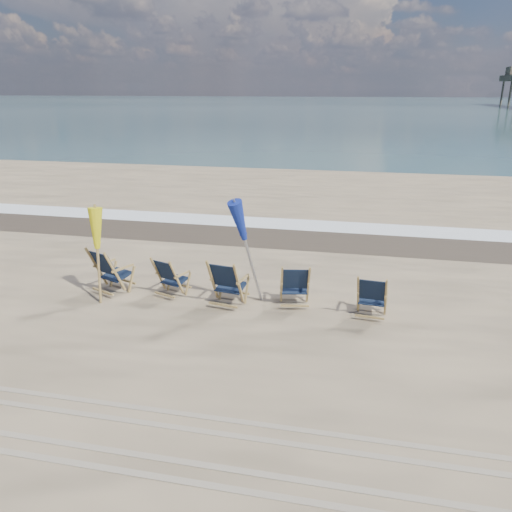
# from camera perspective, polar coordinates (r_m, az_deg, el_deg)

# --- Properties ---
(ocean) EXTENTS (400.00, 400.00, 0.00)m
(ocean) POSITION_cam_1_polar(r_m,az_deg,el_deg) (135.86, 11.74, 16.53)
(ocean) COLOR #39595F
(ocean) RESTS_ON ground
(surf_foam) EXTENTS (200.00, 1.40, 0.01)m
(surf_foam) POSITION_cam_1_polar(r_m,az_deg,el_deg) (16.79, 4.40, 3.64)
(surf_foam) COLOR silver
(surf_foam) RESTS_ON ground
(wet_sand_strip) EXTENTS (200.00, 2.60, 0.00)m
(wet_sand_strip) POSITION_cam_1_polar(r_m,az_deg,el_deg) (15.36, 3.62, 2.22)
(wet_sand_strip) COLOR #42362A
(wet_sand_strip) RESTS_ON ground
(tire_tracks) EXTENTS (80.00, 1.30, 0.01)m
(tire_tracks) POSITION_cam_1_polar(r_m,az_deg,el_deg) (6.95, -9.30, -20.34)
(tire_tracks) COLOR gray
(tire_tracks) RESTS_ON ground
(beach_chair_0) EXTENTS (0.95, 1.00, 1.09)m
(beach_chair_0) POSITION_cam_1_polar(r_m,az_deg,el_deg) (11.16, -15.81, -1.99)
(beach_chair_0) COLOR black
(beach_chair_0) RESTS_ON ground
(beach_chair_1) EXTENTS (0.78, 0.83, 0.93)m
(beach_chair_1) POSITION_cam_1_polar(r_m,az_deg,el_deg) (10.79, -9.07, -2.68)
(beach_chair_1) COLOR black
(beach_chair_1) RESTS_ON ground
(beach_chair_2) EXTENTS (0.80, 0.87, 1.07)m
(beach_chair_2) POSITION_cam_1_polar(r_m,az_deg,el_deg) (10.16, -2.00, -3.41)
(beach_chair_2) COLOR black
(beach_chair_2) RESTS_ON ground
(beach_chair_3) EXTENTS (0.75, 0.81, 0.98)m
(beach_chair_3) POSITION_cam_1_polar(r_m,az_deg,el_deg) (10.30, 6.01, -3.45)
(beach_chair_3) COLOR black
(beach_chair_3) RESTS_ON ground
(beach_chair_4) EXTENTS (0.67, 0.74, 0.95)m
(beach_chair_4) POSITION_cam_1_polar(r_m,az_deg,el_deg) (10.01, 14.58, -4.75)
(beach_chair_4) COLOR black
(beach_chair_4) RESTS_ON ground
(umbrella_yellow) EXTENTS (0.30, 0.30, 2.02)m
(umbrella_yellow) POSITION_cam_1_polar(r_m,az_deg,el_deg) (10.76, -17.89, 2.41)
(umbrella_yellow) COLOR #9B7D45
(umbrella_yellow) RESTS_ON ground
(umbrella_blue) EXTENTS (0.30, 0.30, 2.41)m
(umbrella_blue) POSITION_cam_1_polar(r_m,az_deg,el_deg) (9.95, -0.75, 4.23)
(umbrella_blue) COLOR #A5A5AD
(umbrella_blue) RESTS_ON ground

